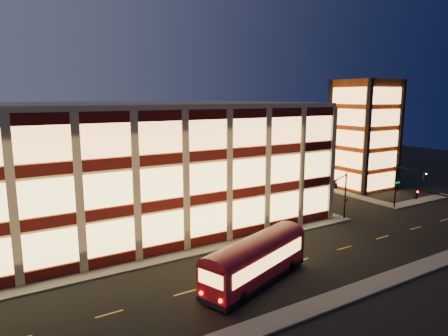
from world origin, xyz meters
TOP-DOWN VIEW (x-y plane):
  - ground at (0.00, 0.00)m, footprint 200.00×200.00m
  - sidewalk_office_south at (-3.00, 1.00)m, footprint 54.00×2.00m
  - sidewalk_office_east at (23.00, 17.00)m, footprint 2.00×30.00m
  - sidewalk_tower_south at (40.00, 1.00)m, footprint 14.00×2.00m
  - sidewalk_tower_west at (34.00, 17.00)m, footprint 2.00×30.00m
  - sidewalk_near at (0.00, -13.00)m, footprint 100.00×2.00m
  - office_building at (-2.91, 16.91)m, footprint 50.45×30.45m
  - stair_tower at (39.95, 11.95)m, footprint 8.60×8.60m
  - traffic_signal_far at (22.21, 0.24)m, footprint 3.79×1.87m
  - traffic_signal_right at (33.50, -0.62)m, footprint 1.20×4.37m
  - traffic_signal_near at (23.50, -11.03)m, footprint 0.32×4.45m
  - trolley_bus at (3.79, -7.40)m, footprint 11.67×6.51m

SIDE VIEW (x-z plane):
  - ground at x=0.00m, z-range 0.00..0.00m
  - sidewalk_office_south at x=-3.00m, z-range 0.00..0.15m
  - sidewalk_office_east at x=23.00m, z-range 0.00..0.15m
  - sidewalk_tower_south at x=40.00m, z-range 0.00..0.15m
  - sidewalk_tower_west at x=34.00m, z-range 0.00..0.15m
  - sidewalk_near at x=0.00m, z-range 0.00..0.15m
  - trolley_bus at x=3.79m, z-range 0.21..4.06m
  - traffic_signal_right at x=33.50m, z-range 1.10..7.10m
  - traffic_signal_far at x=22.21m, z-range 1.11..7.11m
  - traffic_signal_near at x=23.50m, z-range 1.13..7.13m
  - office_building at x=-2.91m, z-range 0.00..14.50m
  - stair_tower at x=39.95m, z-range -0.01..17.99m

